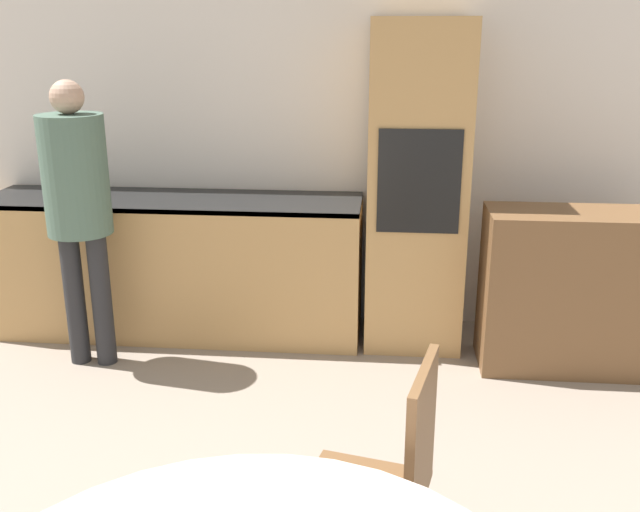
% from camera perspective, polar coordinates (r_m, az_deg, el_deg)
% --- Properties ---
extents(wall_back, '(6.35, 0.05, 2.60)m').
position_cam_1_polar(wall_back, '(4.70, 2.54, 10.02)').
color(wall_back, silver).
rests_on(wall_back, ground_plane).
extents(kitchen_counter, '(2.41, 0.60, 0.90)m').
position_cam_1_polar(kitchen_counter, '(4.75, -11.46, -0.60)').
color(kitchen_counter, tan).
rests_on(kitchen_counter, ground_plane).
extents(oven_unit, '(0.59, 0.59, 1.99)m').
position_cam_1_polar(oven_unit, '(4.42, 7.73, 5.40)').
color(oven_unit, tan).
rests_on(oven_unit, ground_plane).
extents(sideboard, '(1.16, 0.45, 0.95)m').
position_cam_1_polar(sideboard, '(4.42, 20.33, -2.66)').
color(sideboard, brown).
rests_on(sideboard, ground_plane).
extents(chair_far_right, '(0.48, 0.48, 0.95)m').
position_cam_1_polar(chair_far_right, '(2.42, 5.63, -17.48)').
color(chair_far_right, brown).
rests_on(chair_far_right, ground_plane).
extents(person_standing, '(0.36, 0.36, 1.67)m').
position_cam_1_polar(person_standing, '(4.26, -18.85, 4.62)').
color(person_standing, '#262628').
rests_on(person_standing, ground_plane).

